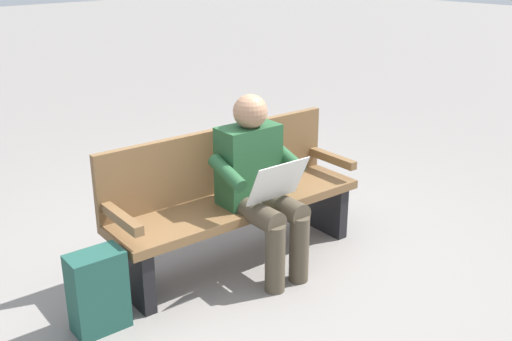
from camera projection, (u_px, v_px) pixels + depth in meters
ground_plane at (239, 260)px, 4.15m from camera, size 40.00×40.00×0.00m
bench_near at (232, 196)px, 4.04m from camera, size 1.83×0.62×0.90m
person_seated at (259, 181)px, 3.84m from camera, size 0.59×0.59×1.18m
backpack at (98, 292)px, 3.33m from camera, size 0.32×0.24×0.48m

